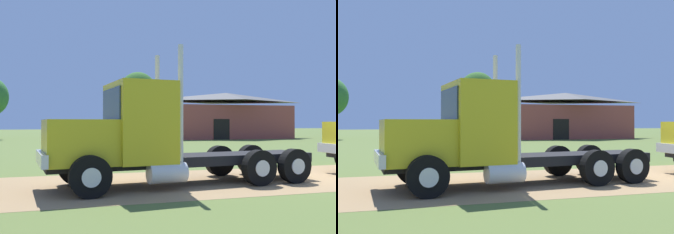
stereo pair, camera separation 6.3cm
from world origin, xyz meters
The scene contains 5 objects.
ground_plane centered at (0.00, 0.00, 0.00)m, with size 200.00×200.00×0.00m, color #576A31.
dirt_track centered at (0.00, 0.00, 0.00)m, with size 120.00×5.18×0.01m, color #9B7B52.
truck_foreground_white centered at (-5.78, -0.38, 1.29)m, with size 8.23×3.17×3.85m.
shed_building centered at (11.04, 29.49, 2.54)m, with size 14.52×7.57×5.28m.
tree_right centered at (2.34, 37.62, 5.63)m, with size 5.03×5.03×8.41m.
Camera 2 is at (-8.11, -10.68, 1.77)m, focal length 40.51 mm.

